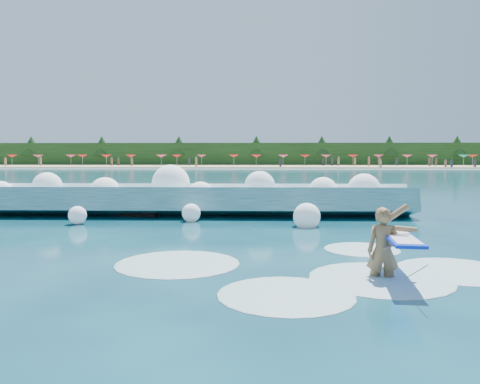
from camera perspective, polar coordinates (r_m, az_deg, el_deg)
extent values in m
plane|color=#082F41|center=(11.73, -7.69, -6.59)|extent=(200.00, 200.00, 0.00)
cube|color=tan|center=(89.40, 0.47, 3.10)|extent=(140.00, 20.00, 0.40)
cube|color=silver|center=(78.41, 0.30, 2.80)|extent=(140.00, 5.00, 0.08)
cube|color=black|center=(99.38, 0.59, 4.55)|extent=(140.00, 4.00, 5.00)
cube|color=teal|center=(17.87, -6.81, -1.43)|extent=(16.92, 2.58, 1.41)
cube|color=white|center=(18.63, -6.45, 0.12)|extent=(16.92, 1.19, 0.66)
cube|color=black|center=(20.12, -19.63, -1.05)|extent=(2.57, 2.23, 1.17)
cube|color=black|center=(18.47, -11.82, -1.64)|extent=(1.88, 1.61, 0.90)
cube|color=black|center=(19.21, -3.13, -0.94)|extent=(2.31, 2.28, 1.27)
imported|color=olive|center=(8.83, 17.06, -6.93)|extent=(0.63, 0.47, 1.58)
cube|color=#0D2EE2|center=(8.91, 18.76, -5.09)|extent=(0.72, 2.21, 0.05)
cube|color=white|center=(8.91, 18.76, -5.01)|extent=(0.61, 2.02, 0.05)
cylinder|color=black|center=(7.78, 20.71, -9.09)|extent=(0.01, 0.91, 0.43)
sphere|color=white|center=(20.16, -27.12, -0.15)|extent=(0.94, 0.94, 0.94)
sphere|color=white|center=(19.42, -22.43, 0.57)|extent=(1.13, 1.13, 1.13)
sphere|color=white|center=(18.77, -16.12, -0.11)|extent=(1.21, 1.21, 1.21)
sphere|color=white|center=(18.48, -8.43, 1.01)|extent=(1.49, 1.49, 1.49)
sphere|color=white|center=(17.29, -4.83, -0.51)|extent=(1.08, 1.08, 1.08)
sphere|color=white|center=(17.66, 2.41, 0.71)|extent=(1.16, 1.16, 1.16)
sphere|color=white|center=(18.13, 10.10, 0.02)|extent=(1.12, 1.12, 1.12)
sphere|color=white|center=(17.98, 14.87, 0.28)|extent=(1.20, 1.20, 1.20)
sphere|color=white|center=(16.20, -19.21, -2.67)|extent=(0.59, 0.59, 0.59)
sphere|color=white|center=(16.08, -5.97, -2.55)|extent=(0.64, 0.64, 0.64)
sphere|color=white|center=(14.96, 8.14, -2.98)|extent=(0.86, 0.86, 0.86)
ellipsoid|color=silver|center=(9.01, 16.71, -10.11)|extent=(2.61, 2.61, 0.13)
ellipsoid|color=silver|center=(7.73, 5.60, -12.38)|extent=(2.26, 2.26, 0.11)
ellipsoid|color=silver|center=(10.14, 25.01, -8.71)|extent=(2.34, 2.34, 0.12)
ellipsoid|color=silver|center=(9.89, -7.62, -8.65)|extent=(2.61, 2.61, 0.13)
ellipsoid|color=silver|center=(11.64, 14.62, -6.78)|extent=(1.81, 1.81, 0.09)
cone|color=red|center=(103.00, -26.05, 3.96)|extent=(2.00, 2.00, 0.50)
cone|color=#C53A68|center=(98.93, -23.38, 4.05)|extent=(2.00, 2.00, 0.50)
cone|color=#C53A68|center=(99.97, -19.94, 4.15)|extent=(2.00, 2.00, 0.50)
cone|color=red|center=(97.67, -18.66, 4.18)|extent=(2.00, 2.00, 0.50)
cone|color=red|center=(93.36, -15.98, 4.24)|extent=(2.00, 2.00, 0.50)
cone|color=red|center=(93.32, -13.16, 4.29)|extent=(2.00, 2.00, 0.50)
cone|color=#C53A68|center=(90.99, -9.59, 4.35)|extent=(2.00, 2.00, 0.50)
cone|color=red|center=(94.05, -7.71, 4.37)|extent=(2.00, 2.00, 0.50)
cone|color=#C53A68|center=(94.15, -4.70, 4.40)|extent=(2.00, 2.00, 0.50)
cone|color=red|center=(89.70, -0.75, 4.41)|extent=(2.00, 2.00, 0.50)
cone|color=red|center=(90.08, 1.99, 4.41)|extent=(2.00, 2.00, 0.50)
cone|color=#C53A68|center=(91.40, 5.29, 4.39)|extent=(2.00, 2.00, 0.50)
cone|color=red|center=(93.48, 7.93, 4.37)|extent=(2.00, 2.00, 0.50)
cone|color=#C53A68|center=(92.77, 10.46, 4.34)|extent=(2.00, 2.00, 0.50)
cone|color=red|center=(94.63, 13.62, 4.29)|extent=(2.00, 2.00, 0.50)
cone|color=#C53A68|center=(96.76, 16.51, 4.23)|extent=(2.00, 2.00, 0.50)
cone|color=#C53A68|center=(95.94, 19.71, 4.15)|extent=(2.00, 2.00, 0.50)
cone|color=#C53A68|center=(97.87, 22.39, 4.08)|extent=(2.00, 2.00, 0.50)
cone|color=#15837D|center=(99.32, 25.61, 3.98)|extent=(2.00, 2.00, 0.50)
cone|color=red|center=(102.48, 26.49, 3.95)|extent=(2.00, 2.00, 0.50)
cube|color=#3F332D|center=(85.66, -5.67, 3.64)|extent=(0.35, 0.22, 1.47)
cube|color=#8C664C|center=(93.71, 12.40, 3.65)|extent=(0.35, 0.22, 1.54)
cube|color=#262633|center=(84.40, 2.91, 3.61)|extent=(0.35, 0.22, 1.35)
cube|color=brown|center=(88.81, 26.73, 3.00)|extent=(0.35, 0.22, 1.43)
cube|color=#8C664C|center=(88.69, -17.67, 3.49)|extent=(0.35, 0.22, 1.50)
cube|color=#262633|center=(83.40, 12.68, 3.53)|extent=(0.35, 0.22, 1.46)
cube|color=brown|center=(92.63, 26.86, 3.23)|extent=(0.35, 0.22, 1.41)
cube|color=#3F332D|center=(80.92, -9.24, 3.32)|extent=(0.35, 0.22, 1.42)
cube|color=#262633|center=(93.50, 17.95, 3.56)|extent=(0.35, 0.22, 1.62)
cube|color=brown|center=(83.82, -2.44, 3.67)|extent=(0.35, 0.22, 1.54)
cube|color=#262633|center=(85.97, 14.41, 3.57)|extent=(0.35, 0.22, 1.58)
cube|color=brown|center=(96.03, -22.68, 3.43)|extent=(0.35, 0.22, 1.56)
cube|color=#3F332D|center=(93.76, -22.23, 3.42)|extent=(0.35, 0.22, 1.53)
cube|color=#8C664C|center=(86.86, 16.27, 3.49)|extent=(0.35, 0.22, 1.45)
cube|color=#262633|center=(85.28, 18.84, 3.43)|extent=(0.35, 0.22, 1.48)
cube|color=brown|center=(99.48, 25.83, 3.37)|extent=(0.35, 0.22, 1.60)
cube|color=#262633|center=(94.63, -14.61, 3.63)|extent=(0.35, 0.22, 1.59)
cube|color=#3F332D|center=(91.16, 15.45, 3.55)|extent=(0.35, 0.22, 1.47)
cube|color=#8C664C|center=(80.82, 1.46, 3.44)|extent=(0.35, 0.22, 1.61)
cube|color=#262633|center=(88.87, 1.59, 3.66)|extent=(0.35, 0.22, 1.37)
cube|color=brown|center=(85.96, 7.86, 3.60)|extent=(0.35, 0.22, 1.38)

